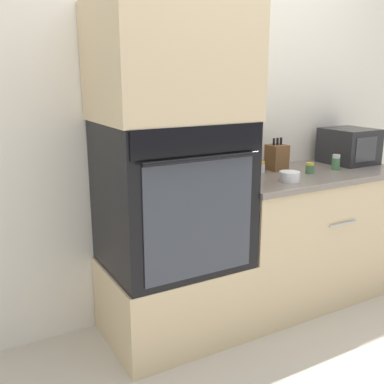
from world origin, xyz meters
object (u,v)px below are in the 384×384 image
microwave (349,146)px  condiment_jar_mid (310,168)px  knife_block (277,157)px  bowl (289,176)px  condiment_jar_near (261,167)px  wall_oven (173,194)px  condiment_jar_far (336,162)px

microwave → condiment_jar_mid: (-0.48, -0.13, -0.09)m
knife_block → condiment_jar_mid: size_ratio=3.07×
microwave → bowl: 0.78m
microwave → condiment_jar_near: (-0.74, 0.05, -0.09)m
wall_oven → microwave: (1.44, 0.08, 0.15)m
condiment_jar_mid → condiment_jar_far: bearing=0.9°
condiment_jar_near → condiment_jar_mid: bearing=-34.5°
microwave → bowl: microwave is taller
wall_oven → knife_block: size_ratio=3.79×
microwave → condiment_jar_mid: microwave is taller
wall_oven → condiment_jar_mid: bearing=-2.9°
wall_oven → condiment_jar_mid: wall_oven is taller
wall_oven → bowl: bearing=-12.2°
microwave → knife_block: size_ratio=1.57×
condiment_jar_near → knife_block: bearing=5.5°
microwave → condiment_jar_far: size_ratio=3.30×
condiment_jar_far → wall_oven: bearing=177.9°
condiment_jar_far → condiment_jar_mid: bearing=-179.1°
microwave → knife_block: 0.60m
microwave → condiment_jar_near: microwave is taller
microwave → bowl: (-0.74, -0.23, -0.09)m
bowl → microwave: bearing=17.2°
bowl → knife_block: bearing=63.7°
condiment_jar_near → condiment_jar_far: condiment_jar_far is taller
bowl → condiment_jar_near: size_ratio=1.70×
condiment_jar_far → condiment_jar_near: bearing=160.6°
bowl → condiment_jar_near: 0.28m
wall_oven → bowl: size_ratio=6.60×
condiment_jar_near → microwave: bearing=-3.7°
wall_oven → condiment_jar_near: 0.71m
condiment_jar_mid → microwave: bearing=14.8°
condiment_jar_near → condiment_jar_mid: condiment_jar_near is taller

